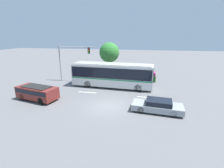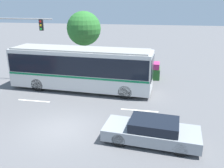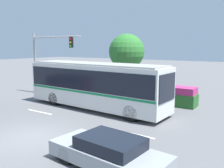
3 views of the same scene
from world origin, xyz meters
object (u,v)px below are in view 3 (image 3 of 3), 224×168
city_bus (95,83)px  sedan_foreground (109,152)px  street_tree_left (127,52)px  traffic_light_pole (46,53)px

city_bus → sedan_foreground: city_bus is taller
sedan_foreground → street_tree_left: 17.43m
traffic_light_pole → street_tree_left: (4.83, 6.57, 0.08)m
city_bus → sedan_foreground: bearing=-46.6°
city_bus → traffic_light_pole: traffic_light_pole is taller
city_bus → sedan_foreground: (5.79, -6.73, -1.30)m
city_bus → traffic_light_pole: 7.59m
city_bus → street_tree_left: bearing=108.0°
city_bus → street_tree_left: 8.90m
traffic_light_pole → sedan_foreground: bearing=-33.4°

